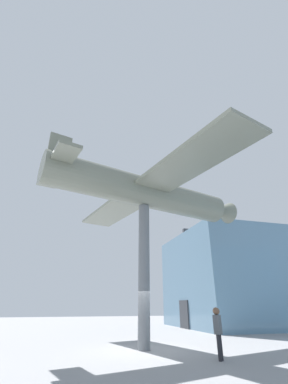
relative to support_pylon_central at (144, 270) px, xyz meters
The scene contains 5 objects.
ground_plane 3.50m from the support_pylon_central, ahead, with size 80.00×80.00×0.00m, color gray.
glass_pavilion_left 17.54m from the support_pylon_central, 127.05° to the left, with size 11.54×14.78×9.06m.
support_pylon_central is the anchor object (origin of this frame).
suspended_airplane 4.39m from the support_pylon_central, 106.48° to the left, with size 14.75×13.10×2.88m.
visitor_person 4.46m from the support_pylon_central, 34.35° to the left, with size 0.44×0.44×1.80m.
Camera 1 is at (13.07, -3.55, 1.87)m, focal length 24.00 mm.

